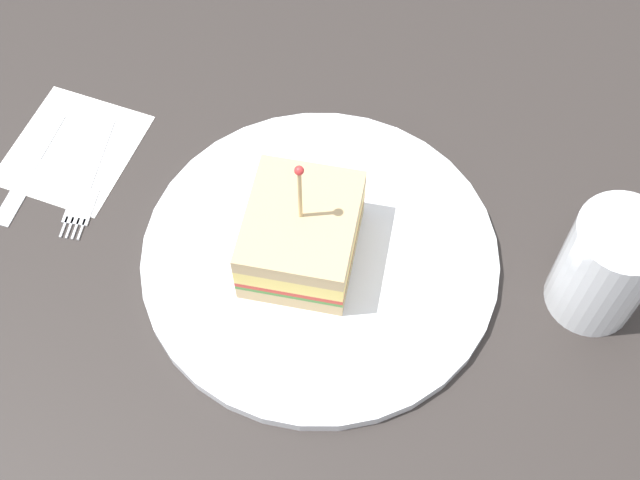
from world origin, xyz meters
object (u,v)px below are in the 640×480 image
(napkin, at_px, (73,149))
(knife, at_px, (29,174))
(plate, at_px, (320,256))
(drink_glass, at_px, (605,269))
(sandwich_half_center, at_px, (301,235))
(fork, at_px, (86,190))

(napkin, relative_size, knife, 1.08)
(plate, distance_m, drink_glass, 0.22)
(napkin, bearing_deg, drink_glass, -57.94)
(sandwich_half_center, height_order, fork, sandwich_half_center)
(napkin, bearing_deg, sandwich_half_center, -67.91)
(fork, bearing_deg, knife, 122.21)
(drink_glass, xyz_separation_m, napkin, (-0.24, 0.38, -0.05))
(fork, bearing_deg, drink_glass, -53.01)
(plate, height_order, fork, plate)
(sandwich_half_center, height_order, drink_glass, sandwich_half_center)
(sandwich_half_center, distance_m, fork, 0.20)
(drink_glass, bearing_deg, sandwich_half_center, 132.11)
(sandwich_half_center, relative_size, fork, 1.27)
(napkin, distance_m, fork, 0.05)
(plate, distance_m, napkin, 0.24)
(sandwich_half_center, relative_size, drink_glass, 1.29)
(sandwich_half_center, relative_size, knife, 1.22)
(fork, bearing_deg, napkin, 72.69)
(sandwich_half_center, distance_m, drink_glass, 0.23)
(sandwich_half_center, distance_m, napkin, 0.23)
(sandwich_half_center, xyz_separation_m, drink_glass, (0.15, -0.17, 0.01))
(plate, bearing_deg, drink_glass, -48.39)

